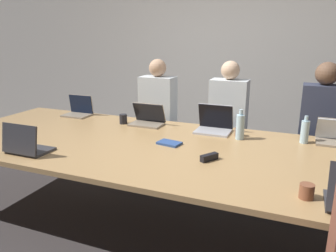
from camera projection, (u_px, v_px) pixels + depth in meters
name	position (u px, v px, depth m)	size (l,w,h in m)	color
ground_plane	(174.00, 226.00, 2.96)	(24.00, 24.00, 0.00)	#383333
curtain_wall	(232.00, 55.00, 4.58)	(12.00, 0.06, 2.80)	beige
conference_table	(174.00, 152.00, 2.77)	(4.40, 1.58, 0.75)	tan
cup_near_right	(307.00, 191.00, 1.89)	(0.08, 0.08, 0.09)	brown
laptop_far_right	(335.00, 136.00, 2.84)	(0.31, 0.23, 0.22)	gray
person_far_right	(319.00, 136.00, 3.27)	(0.40, 0.24, 1.42)	#2D2D38
bottle_far_right	(305.00, 131.00, 2.84)	(0.07, 0.07, 0.24)	#ADD1E0
laptop_far_center	(214.00, 124.00, 3.19)	(0.34, 0.26, 0.27)	#B7B7BC
person_far_center	(228.00, 127.00, 3.65)	(0.40, 0.24, 1.40)	#2D2D38
cup_far_center	(239.00, 132.00, 3.05)	(0.07, 0.07, 0.08)	brown
bottle_far_center	(240.00, 126.00, 2.94)	(0.08, 0.08, 0.27)	#ADD1E0
laptop_far_midleft	(148.00, 118.00, 3.44)	(0.34, 0.23, 0.23)	gray
person_far_midleft	(158.00, 121.00, 3.90)	(0.40, 0.24, 1.40)	#2D2D38
cup_far_midleft	(123.00, 119.00, 3.48)	(0.08, 0.08, 0.10)	#232328
laptop_near_left	(25.00, 145.00, 2.60)	(0.34, 0.25, 0.25)	#333338
laptop_far_left	(79.00, 110.00, 3.83)	(0.31, 0.23, 0.23)	gray
stapler	(209.00, 157.00, 2.46)	(0.12, 0.15, 0.05)	black
notebook	(169.00, 143.00, 2.83)	(0.22, 0.16, 0.02)	#2D4C8C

